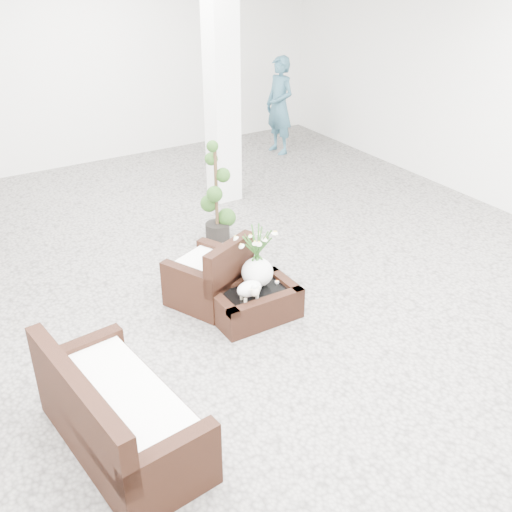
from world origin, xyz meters
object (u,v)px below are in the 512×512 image
coffee_table (254,304)px  armchair (208,269)px  loveseat (121,403)px  topiary (216,192)px

coffee_table → armchair: size_ratio=1.12×
armchair → loveseat: loveseat is taller
armchair → topiary: 1.59m
armchair → topiary: size_ratio=0.59×
armchair → topiary: bearing=-146.4°
armchair → loveseat: size_ratio=0.49×
coffee_table → armchair: (-0.27, 0.55, 0.24)m
coffee_table → topiary: size_ratio=0.66×
armchair → topiary: (0.83, 1.33, 0.28)m
coffee_table → armchair: 0.65m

